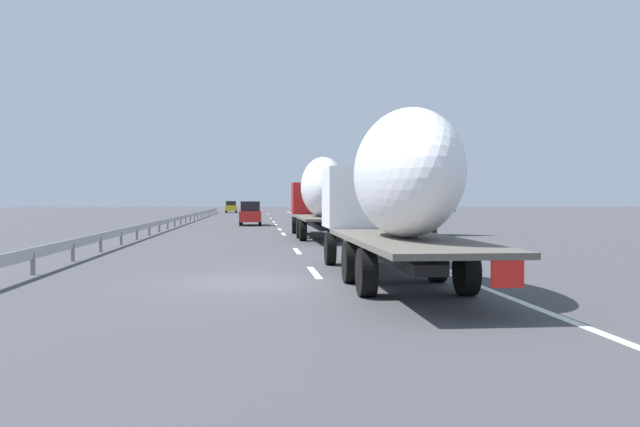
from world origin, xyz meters
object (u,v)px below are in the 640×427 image
(truck_trailing, at_px, (393,188))
(road_sign, at_px, (337,200))
(car_yellow_coupe, at_px, (231,207))
(truck_lead, at_px, (320,193))
(car_red_compact, at_px, (250,213))

(truck_trailing, bearing_deg, road_sign, -4.77)
(car_yellow_coupe, height_order, road_sign, road_sign)
(truck_lead, bearing_deg, truck_trailing, -180.00)
(car_yellow_coupe, bearing_deg, truck_lead, -174.09)
(car_red_compact, distance_m, car_yellow_coupe, 52.51)
(car_red_compact, height_order, road_sign, road_sign)
(truck_lead, relative_size, car_yellow_coupe, 3.19)
(truck_trailing, bearing_deg, car_yellow_coupe, 4.64)
(truck_lead, bearing_deg, road_sign, -9.92)
(car_red_compact, bearing_deg, truck_trailing, -174.12)
(truck_trailing, xyz_separation_m, road_sign, (37.16, -3.10, -0.33))
(car_red_compact, xyz_separation_m, car_yellow_coupe, (52.40, 3.43, -0.03))
(truck_trailing, height_order, car_red_compact, truck_trailing)
(truck_trailing, xyz_separation_m, car_yellow_coupe, (90.28, 7.33, -1.45))
(truck_trailing, bearing_deg, truck_lead, 0.00)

